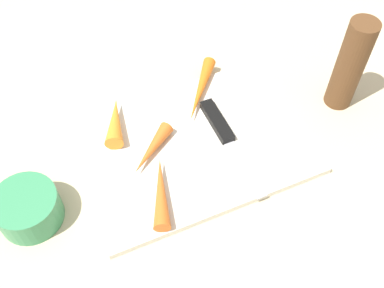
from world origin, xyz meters
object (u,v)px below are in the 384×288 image
Objects in this scene: carrot_short at (151,150)px; knife at (220,127)px; carrot_long at (161,191)px; small_bowl at (28,208)px; carrot_shortest at (115,121)px; cutting_board at (192,146)px; pepper_grinder at (350,65)px; carrot_longest at (200,90)px.

knife is at bearing 141.45° from carrot_short.
small_bowl reaches higher than carrot_long.
carrot_shortest is (0.02, -0.15, 0.00)m from carrot_long.
carrot_short is 0.20m from small_bowl.
small_bowl reaches higher than carrot_shortest.
knife is 2.17× the size of carrot_shortest.
cutting_board is 1.80× the size of knife.
pepper_grinder is at bearing 178.78° from cutting_board.
cutting_board is 3.90× the size of carrot_shortest.
small_bowl is (0.32, 0.03, 0.01)m from knife.
carrot_short is at bearing -6.53° from cutting_board.
cutting_board is at bearing -81.11° from knife.
carrot_longest and carrot_short have the same top height.
cutting_board is 3.86× the size of small_bowl.
carrot_short is (0.12, 0.09, 0.00)m from carrot_longest.
carrot_short is 0.59× the size of pepper_grinder.
knife is 0.08m from carrot_longest.
carrot_shortest is (0.16, 0.01, 0.00)m from carrot_longest.
carrot_short is at bearing -89.79° from knife.
carrot_shortest reaches higher than knife.
pepper_grinder reaches higher than knife.
small_bowl is at bearing 94.38° from carrot_long.
knife is 1.69× the size of carrot_long.
carrot_longest is at bearing -65.96° from carrot_shortest.
cutting_board is 0.11m from carrot_longest.
carrot_long is 0.15m from carrot_shortest.
carrot_longest is 1.55× the size of carrot_shortest.
cutting_board is at bearing 6.42° from carrot_longest.
cutting_board is at bearing 134.20° from carrot_short.
carrot_long is 1.28× the size of carrot_shortest.
pepper_grinder reaches higher than carrot_shortest.
pepper_grinder is at bearing -178.42° from small_bowl.
carrot_shortest is (0.16, -0.07, 0.01)m from knife.
carrot_long is (0.08, 0.07, 0.02)m from cutting_board.
small_bowl is (0.26, 0.02, 0.02)m from cutting_board.
carrot_long is at bearing -152.31° from carrot_shortest.
knife is 0.12m from carrot_short.
pepper_grinder is at bearing 138.48° from carrot_short.
carrot_long reaches higher than knife.
cutting_board is 0.11m from carrot_long.
knife is at bearing -170.60° from cutting_board.
pepper_grinder is at bearing -83.37° from carrot_shortest.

